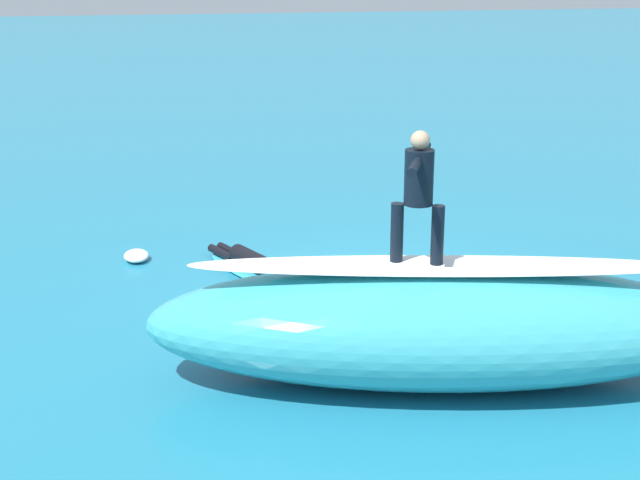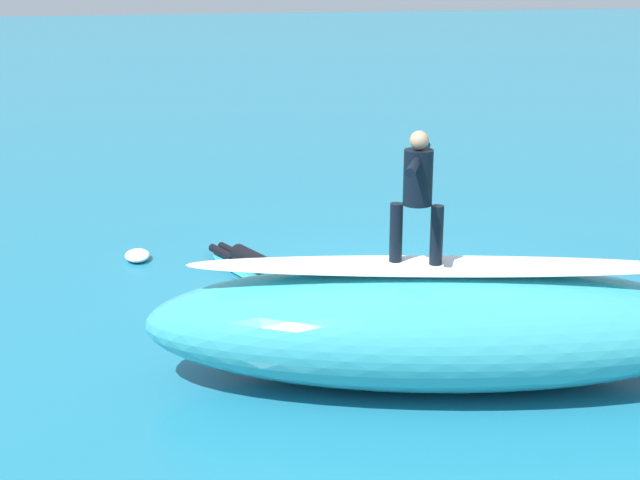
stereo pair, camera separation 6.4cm
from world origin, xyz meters
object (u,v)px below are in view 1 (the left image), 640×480
Objects in this scene: surfboard_riding at (416,266)px; surfboard_paddling at (251,270)px; surfer_paddling at (246,258)px; surfer_riding at (419,187)px.

surfboard_riding is 0.84× the size of surfboard_paddling.
surfboard_riding is 4.52m from surfer_paddling.
surfer_riding is at bearing -5.57° from surfer_paddling.
surfer_paddling is at bearing -47.22° from surfboard_riding.
surfer_riding reaches higher than surfboard_riding.
surfboard_paddling is 0.20m from surfer_paddling.
surfer_riding is 4.83m from surfer_paddling.
surfer_riding reaches higher than surfer_paddling.
surfer_paddling reaches higher than surfboard_paddling.
surfer_paddling is (1.41, -4.13, -2.07)m from surfer_riding.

